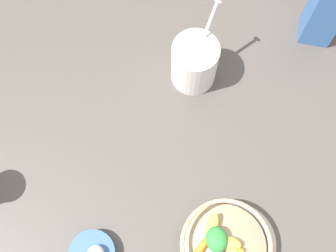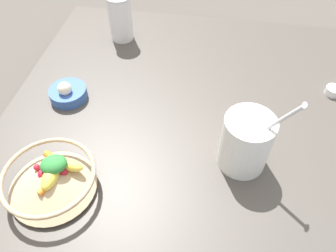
{
  "view_description": "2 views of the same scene",
  "coord_description": "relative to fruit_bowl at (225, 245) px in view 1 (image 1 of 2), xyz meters",
  "views": [
    {
      "loc": [
        0.47,
        0.07,
        1.12
      ],
      "look_at": [
        0.14,
        0.0,
        0.14
      ],
      "focal_mm": 50.0,
      "sensor_mm": 36.0,
      "label": 1
    },
    {
      "loc": [
        0.06,
        0.5,
        0.68
      ],
      "look_at": [
        0.14,
        -0.01,
        0.09
      ],
      "focal_mm": 35.0,
      "sensor_mm": 36.0,
      "label": 2
    }
  ],
  "objects": [
    {
      "name": "ground_plane",
      "position": [
        -0.36,
        -0.17,
        -0.08
      ],
      "size": [
        6.0,
        6.0,
        0.0
      ],
      "primitive_type": "plane",
      "color": "#4C4742"
    },
    {
      "name": "countertop",
      "position": [
        -0.36,
        -0.17,
        -0.06
      ],
      "size": [
        1.18,
        1.18,
        0.04
      ],
      "color": "#47423D",
      "rests_on": "ground_plane"
    },
    {
      "name": "fruit_bowl",
      "position": [
        0.0,
        0.0,
        0.0
      ],
      "size": [
        0.2,
        0.2,
        0.08
      ],
      "color": "tan",
      "rests_on": "countertop"
    },
    {
      "name": "milk_carton",
      "position": [
        -0.58,
        0.15,
        0.11
      ],
      "size": [
        0.08,
        0.08,
        0.28
      ],
      "color": "#3D6BB2",
      "rests_on": "countertop"
    },
    {
      "name": "yogurt_tub",
      "position": [
        -0.4,
        -0.14,
        0.04
      ],
      "size": [
        0.14,
        0.11,
        0.23
      ],
      "color": "white",
      "rests_on": "countertop"
    }
  ]
}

